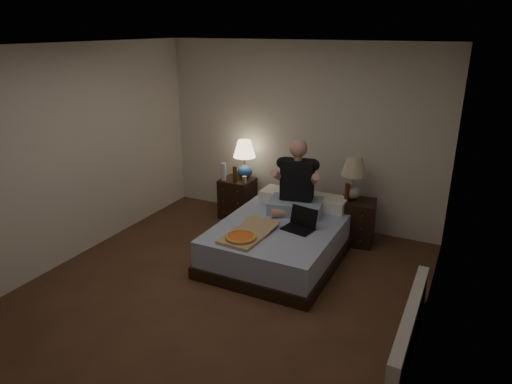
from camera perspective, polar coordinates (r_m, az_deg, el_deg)
The scene contains 19 objects.
floor at distance 4.96m, azimuth -4.75°, elevation -12.51°, with size 4.00×4.50×0.00m, color brown.
ceiling at distance 4.19m, azimuth -5.77°, elevation 17.69°, with size 4.00×4.50×0.00m, color white.
wall_back at distance 6.37m, azimuth 5.46°, elevation 7.13°, with size 4.00×2.50×0.00m, color silver.
wall_front at distance 2.94m, azimuth -29.23°, elevation -11.67°, with size 4.00×2.50×0.00m, color silver.
wall_left at distance 5.69m, azimuth -22.71°, elevation 4.08°, with size 4.50×2.50×0.00m, color silver.
wall_right at distance 3.83m, azimuth 21.30°, elevation -3.11°, with size 4.50×2.50×0.00m, color silver.
bed at distance 5.55m, azimuth 3.08°, elevation -6.05°, with size 1.36×1.81×0.45m, color #5A72B4.
nightstand_left at distance 6.67m, azimuth -2.33°, elevation -0.79°, with size 0.45×0.41×0.59m, color black.
nightstand_right at distance 6.04m, azimuth 12.43°, elevation -3.65°, with size 0.44×0.40×0.57m, color black.
lamp_left at distance 6.54m, azimuth -1.44°, elevation 4.09°, with size 0.32×0.32×0.56m, color #284D95, non-canonical shape.
lamp_right at distance 5.90m, azimuth 12.08°, elevation 1.70°, with size 0.32×0.32×0.56m, color gray, non-canonical shape.
water_bottle at distance 6.51m, azimuth -4.07°, elevation 2.54°, with size 0.07×0.07×0.25m, color silver.
soda_can at distance 6.39m, azimuth -1.46°, elevation 1.55°, with size 0.07×0.07×0.10m, color #BABAB5.
beer_bottle_left at distance 6.43m, azimuth -2.66°, elevation 2.25°, with size 0.06×0.06×0.23m, color #51290B.
beer_bottle_right at distance 5.86m, azimuth 11.30°, elevation -0.05°, with size 0.06×0.06×0.23m, color #551C0C.
person at distance 5.62m, azimuth 5.12°, elevation 1.86°, with size 0.66×0.52×0.93m, color black, non-canonical shape.
laptop at distance 5.25m, azimuth 5.30°, elevation -3.55°, with size 0.34×0.28×0.24m, color black, non-canonical shape.
pizza_box at distance 5.00m, azimuth -1.93°, elevation -5.75°, with size 0.40×0.76×0.08m, color tan, non-canonical shape.
radiator at distance 4.34m, azimuth 18.57°, elevation -15.77°, with size 0.10×1.60×0.40m, color silver.
Camera 1 is at (2.22, -3.55, 2.67)m, focal length 32.00 mm.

